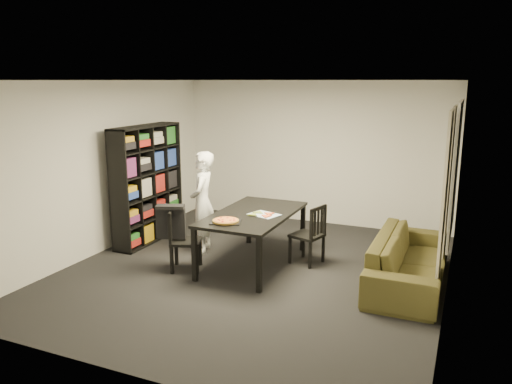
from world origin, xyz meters
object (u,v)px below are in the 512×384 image
at_px(chair_right, 312,231).
at_px(sofa, 409,260).
at_px(bookshelf, 147,184).
at_px(chair_left, 180,236).
at_px(pepperoni_pizza, 226,221).
at_px(person, 203,202).
at_px(baking_tray, 226,221).
at_px(dining_table, 253,218).

xyz_separation_m(chair_right, sofa, (1.37, -0.17, -0.18)).
relative_size(bookshelf, sofa, 0.87).
height_order(chair_left, pepperoni_pizza, chair_left).
bearing_deg(pepperoni_pizza, chair_left, 179.61).
bearing_deg(sofa, chair_left, 104.39).
bearing_deg(bookshelf, person, -7.18).
bearing_deg(baking_tray, dining_table, 74.94).
xyz_separation_m(chair_left, baking_tray, (0.71, 0.03, 0.28)).
xyz_separation_m(bookshelf, person, (1.10, -0.14, -0.17)).
height_order(chair_right, pepperoni_pizza, chair_right).
bearing_deg(person, dining_table, 58.57).
distance_m(bookshelf, chair_left, 1.59).
relative_size(dining_table, sofa, 0.84).
bearing_deg(baking_tray, person, 135.28).
bearing_deg(person, bookshelf, -115.32).
relative_size(dining_table, pepperoni_pizza, 5.26).
relative_size(dining_table, chair_right, 2.12).
distance_m(chair_right, baking_tray, 1.32).
bearing_deg(person, chair_left, -12.07).
bearing_deg(chair_right, baking_tray, -29.25).
height_order(chair_right, baking_tray, chair_right).
bearing_deg(sofa, person, 89.22).
relative_size(chair_right, baking_tray, 2.17).
bearing_deg(dining_table, chair_left, -145.51).
xyz_separation_m(chair_left, person, (-0.09, 0.81, 0.29)).
distance_m(chair_left, baking_tray, 0.76).
relative_size(baking_tray, sofa, 0.18).
distance_m(dining_table, chair_right, 0.86).
distance_m(chair_right, pepperoni_pizza, 1.34).
xyz_separation_m(pepperoni_pizza, sofa, (2.28, 0.77, -0.47)).
relative_size(pepperoni_pizza, sofa, 0.16).
xyz_separation_m(bookshelf, chair_right, (2.81, -0.01, -0.45)).
bearing_deg(pepperoni_pizza, baking_tray, 116.79).
relative_size(person, sofa, 0.71).
bearing_deg(chair_left, dining_table, -77.40).
bearing_deg(sofa, pepperoni_pizza, 108.78).
bearing_deg(person, sofa, 71.07).
bearing_deg(bookshelf, pepperoni_pizza, -26.59).
bearing_deg(person, pepperoni_pizza, 26.57).
relative_size(chair_left, chair_right, 0.99).
xyz_separation_m(chair_left, sofa, (3.00, 0.77, -0.17)).
distance_m(dining_table, sofa, 2.18).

